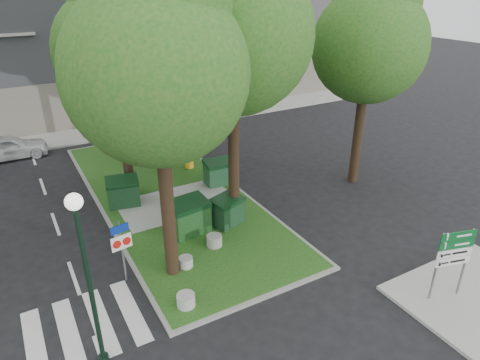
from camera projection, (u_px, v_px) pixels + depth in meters
ground at (248, 303)px, 13.37m from camera, size 120.00×120.00×0.00m
median_island at (170, 195)px, 19.84m from camera, size 6.00×16.00×0.12m
median_kerb at (170, 195)px, 19.84m from camera, size 6.30×16.30×0.10m
building_sidewalk at (104, 132)px, 27.85m from camera, size 42.00×3.00×0.12m
zebra_crossing at (116, 316)px, 12.87m from camera, size 5.00×3.00×0.01m
tree_median_near_left at (157, 55)px, 11.59m from camera, size 5.20×5.20×10.53m
tree_median_near_right at (234, 17)px, 14.43m from camera, size 5.60×5.60×11.46m
tree_median_mid at (114, 39)px, 17.05m from camera, size 4.80×4.80×9.99m
tree_street_right at (371, 34)px, 18.38m from camera, size 5.00×5.00×10.06m
dumpster_a at (123, 192)px, 18.64m from camera, size 1.55×1.22×1.28m
dumpster_b at (189, 217)px, 16.59m from camera, size 1.63×1.22×1.42m
dumpster_c at (227, 211)px, 17.21m from camera, size 1.52×1.28×1.21m
dumpster_d at (219, 172)px, 20.56m from camera, size 1.38×1.01×1.23m
bollard_left at (186, 300)px, 13.03m from camera, size 0.57×0.57×0.40m
bollard_right at (214, 241)px, 15.94m from camera, size 0.58×0.58×0.42m
bollard_mid at (186, 262)px, 14.81m from camera, size 0.50×0.50×0.35m
litter_bin at (189, 161)px, 22.39m from camera, size 0.44×0.44×0.76m
street_lamp at (86, 264)px, 10.02m from camera, size 0.40×0.40×5.01m
traffic_sign_pole at (121, 243)px, 13.76m from camera, size 0.69×0.14×2.31m
directional_sign at (454, 254)px, 12.83m from camera, size 1.16×0.37×2.39m
car_white at (9, 147)px, 23.67m from camera, size 3.99×1.65×1.35m
car_silver at (173, 127)px, 26.86m from camera, size 4.28×1.98×1.36m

